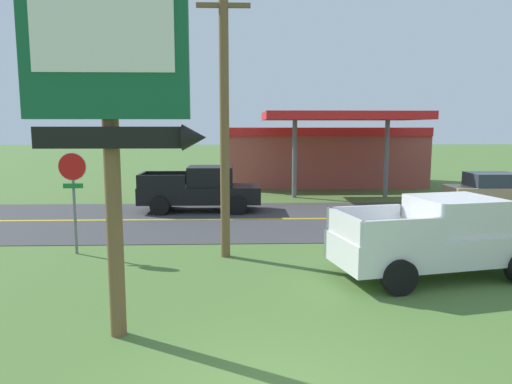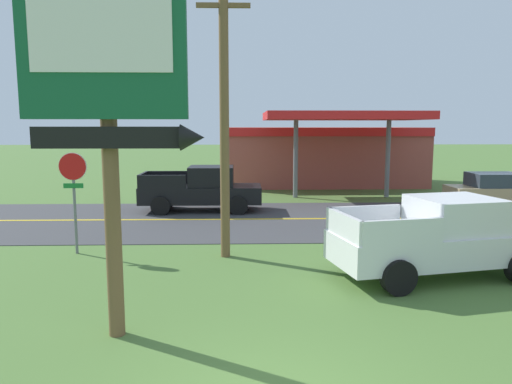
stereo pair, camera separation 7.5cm
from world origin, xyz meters
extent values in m
cube|color=#3D3D3F|center=(0.00, 13.00, 0.01)|extent=(140.00, 8.00, 0.02)
cube|color=gold|center=(0.00, 13.00, 0.02)|extent=(126.00, 0.20, 0.01)
cylinder|color=brown|center=(-2.65, 2.47, 3.15)|extent=(0.28, 0.28, 6.30)
cube|color=#145633|center=(-2.65, 2.29, 4.90)|extent=(2.71, 0.16, 2.19)
cube|color=white|center=(-2.65, 2.20, 5.16)|extent=(2.28, 0.03, 1.22)
cube|color=black|center=(-2.65, 2.29, 3.51)|extent=(2.44, 0.12, 0.36)
cone|color=black|center=(-1.23, 2.29, 3.51)|extent=(0.40, 0.44, 0.44)
cylinder|color=slate|center=(-5.24, 8.06, 1.10)|extent=(0.08, 0.08, 2.20)
cylinder|color=red|center=(-5.24, 8.03, 2.55)|extent=(0.76, 0.03, 0.76)
cylinder|color=white|center=(-5.24, 8.05, 2.55)|extent=(0.80, 0.01, 0.80)
cube|color=#19722D|center=(-5.24, 8.03, 2.00)|extent=(0.56, 0.03, 0.14)
cylinder|color=brown|center=(-0.88, 7.60, 4.09)|extent=(0.26, 0.26, 8.18)
cube|color=brown|center=(-0.88, 7.60, 6.88)|extent=(1.45, 0.12, 0.12)
cube|color=#A84C42|center=(4.78, 24.94, 1.80)|extent=(12.00, 6.00, 3.60)
cube|color=red|center=(4.78, 21.89, 3.35)|extent=(12.00, 0.12, 0.50)
cube|color=red|center=(4.78, 18.94, 4.20)|extent=(8.00, 5.00, 0.40)
cylinder|color=slate|center=(2.38, 18.94, 2.10)|extent=(0.24, 0.24, 4.20)
cylinder|color=slate|center=(7.18, 18.94, 2.10)|extent=(0.24, 0.24, 4.20)
cube|color=silver|center=(4.40, 5.62, 0.76)|extent=(5.49, 2.98, 0.72)
cube|color=silver|center=(4.84, 5.71, 1.54)|extent=(2.23, 2.15, 0.84)
cube|color=#28333D|center=(5.71, 5.90, 1.54)|extent=(0.44, 1.64, 0.71)
cube|color=silver|center=(2.72, 6.21, 1.40)|extent=(1.93, 0.52, 0.56)
cube|color=silver|center=(3.10, 4.41, 1.40)|extent=(1.93, 0.52, 0.56)
cube|color=silver|center=(1.95, 5.11, 1.40)|extent=(0.50, 1.86, 0.56)
cylinder|color=black|center=(5.78, 6.91, 0.40)|extent=(0.84, 0.44, 0.80)
cylinder|color=black|center=(2.62, 6.25, 0.40)|extent=(0.84, 0.44, 0.80)
cylinder|color=black|center=(3.02, 4.33, 0.40)|extent=(0.84, 0.44, 0.80)
cube|color=black|center=(-2.18, 15.00, 0.76)|extent=(5.20, 1.96, 0.72)
cube|color=black|center=(-1.73, 15.00, 1.54)|extent=(1.90, 1.80, 0.84)
cube|color=#28333D|center=(-0.84, 15.00, 1.54)|extent=(0.10, 1.66, 0.71)
cube|color=black|center=(-3.70, 15.92, 1.40)|extent=(1.95, 0.12, 0.56)
cube|color=black|center=(-3.70, 14.08, 1.40)|extent=(1.95, 0.12, 0.56)
cube|color=black|center=(-4.68, 15.00, 1.40)|extent=(0.12, 1.88, 0.56)
cylinder|color=black|center=(-0.57, 15.98, 0.40)|extent=(0.80, 0.28, 0.80)
cylinder|color=black|center=(-0.57, 14.02, 0.40)|extent=(0.80, 0.28, 0.80)
cylinder|color=black|center=(-3.79, 15.98, 0.40)|extent=(0.80, 0.28, 0.80)
cylinder|color=black|center=(-3.79, 14.02, 0.40)|extent=(0.80, 0.28, 0.80)
cube|color=tan|center=(10.93, 15.00, 0.68)|extent=(4.20, 1.76, 0.72)
cube|color=#2D3842|center=(10.78, 15.00, 1.34)|extent=(2.10, 1.56, 0.60)
cylinder|color=black|center=(12.23, 15.88, 0.32)|extent=(0.64, 0.24, 0.64)
cylinder|color=black|center=(9.63, 15.88, 0.32)|extent=(0.64, 0.24, 0.64)
cylinder|color=black|center=(9.63, 14.12, 0.32)|extent=(0.64, 0.24, 0.64)
camera|label=1|loc=(-0.49, -5.75, 3.70)|focal=33.69mm
camera|label=2|loc=(-0.42, -5.76, 3.70)|focal=33.69mm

